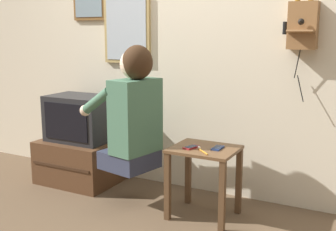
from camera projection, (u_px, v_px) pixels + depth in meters
name	position (u px, v px, depth m)	size (l,w,h in m)	color
wall_back	(188.00, 40.00, 3.49)	(6.80, 0.05, 2.55)	beige
side_table	(204.00, 165.00, 3.05)	(0.47, 0.40, 0.52)	brown
person	(133.00, 111.00, 3.18)	(0.62, 0.49, 0.95)	#2D3347
tv_stand	(81.00, 160.00, 3.83)	(0.69, 0.56, 0.39)	#51331E
television	(80.00, 118.00, 3.74)	(0.56, 0.38, 0.41)	#232326
wall_phone_antique	(303.00, 25.00, 2.97)	(0.24, 0.19, 0.75)	olive
wall_mirror	(127.00, 30.00, 3.71)	(0.47, 0.03, 0.58)	tan
cell_phone_held	(191.00, 147.00, 3.01)	(0.09, 0.14, 0.01)	maroon
cell_phone_spare	(218.00, 148.00, 2.99)	(0.06, 0.13, 0.01)	navy
toothbrush	(202.00, 151.00, 2.92)	(0.13, 0.12, 0.02)	orange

